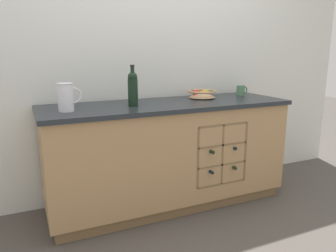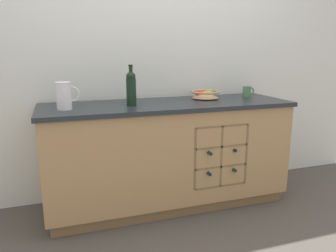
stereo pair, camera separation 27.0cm
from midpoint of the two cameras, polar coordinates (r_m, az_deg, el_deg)
The scene contains 7 objects.
ground_plane at distance 2.94m, azimuth 2.71°, elevation -13.23°, with size 14.00×14.00×0.00m, color #4C4742.
back_wall at distance 2.98m, azimuth 0.33°, elevation 12.58°, with size 4.40×0.06×2.55m, color silver.
kitchen_island at distance 2.77m, azimuth 2.90°, elevation -4.89°, with size 2.03×0.66×0.88m.
fruit_bowl at distance 2.92m, azimuth 9.19°, elevation 5.54°, with size 0.26×0.26×0.08m.
white_pitcher at distance 2.42m, azimuth -14.61°, elevation 5.20°, with size 0.17×0.11×0.20m.
ceramic_mug at distance 3.15m, azimuth 16.05°, elevation 5.81°, with size 0.11×0.08×0.10m.
standing_wine_bottle at distance 2.51m, azimuth -3.37°, elevation 6.69°, with size 0.08×0.08×0.31m.
Camera 2 is at (-0.84, -2.50, 1.30)m, focal length 35.00 mm.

